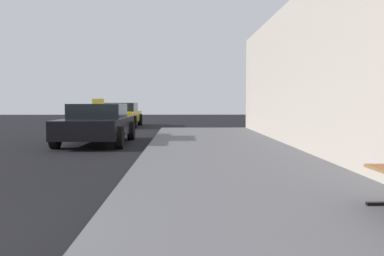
# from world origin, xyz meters

# --- Properties ---
(sidewalk) EXTENTS (4.00, 32.00, 0.15)m
(sidewalk) POSITION_xyz_m (4.00, 0.00, 0.07)
(sidewalk) COLOR #5B5B60
(sidewalk) RESTS_ON ground_plane
(car_black) EXTENTS (2.04, 4.45, 1.43)m
(car_black) POSITION_xyz_m (0.24, 10.17, 0.65)
(car_black) COLOR black
(car_black) RESTS_ON ground_plane
(car_yellow) EXTENTS (1.94, 4.56, 1.27)m
(car_yellow) POSITION_xyz_m (-0.30, 19.35, 0.65)
(car_yellow) COLOR yellow
(car_yellow) RESTS_ON ground_plane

